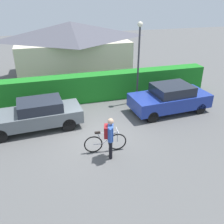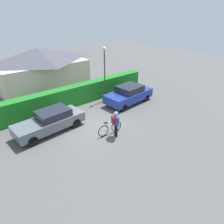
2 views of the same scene
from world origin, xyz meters
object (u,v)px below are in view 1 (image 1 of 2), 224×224
bicycle (105,142)px  street_lamp (139,53)px  parked_car_far (170,98)px  person_rider (110,134)px  parked_car_near (35,115)px

bicycle → street_lamp: bearing=55.1°
parked_car_far → person_rider: (-4.17, -3.13, 0.29)m
parked_car_near → parked_car_far: (6.90, -0.00, 0.03)m
parked_car_near → parked_car_far: parked_car_far is taller
person_rider → street_lamp: street_lamp is taller
parked_car_far → person_rider: person_rider is taller
street_lamp → parked_car_far: bearing=-52.3°
parked_car_near → parked_car_far: 6.90m
parked_car_near → bicycle: 3.79m
parked_car_near → parked_car_far: size_ratio=1.05×
person_rider → street_lamp: size_ratio=0.38×
bicycle → street_lamp: (2.99, 4.28, 2.46)m
parked_car_near → bicycle: (2.67, -2.68, -0.32)m
parked_car_near → bicycle: bearing=-45.1°
parked_car_near → person_rider: size_ratio=2.61×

